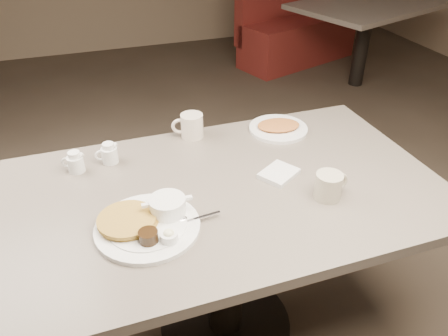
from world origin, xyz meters
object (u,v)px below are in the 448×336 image
object	(u,v)px
diner_table	(226,225)
creamer_left	(109,154)
creamer_right	(75,163)
coffee_mug_near	(329,185)
booth_back_right	(301,23)
coffee_mug_far	(191,126)
main_plate	(149,221)
hash_plate	(278,128)

from	to	relation	value
diner_table	creamer_left	xyz separation A→B (m)	(-0.36, 0.30, 0.21)
creamer_left	creamer_right	bearing A→B (deg)	-170.10
diner_table	coffee_mug_near	bearing A→B (deg)	-27.51
diner_table	booth_back_right	world-z (taller)	booth_back_right
creamer_left	coffee_mug_far	bearing A→B (deg)	14.60
main_plate	booth_back_right	xyz separation A→B (m)	(2.13, 3.03, -0.36)
main_plate	coffee_mug_far	world-z (taller)	coffee_mug_far
coffee_mug_far	creamer_right	bearing A→B (deg)	-166.63
hash_plate	booth_back_right	world-z (taller)	booth_back_right
coffee_mug_far	creamer_right	distance (m)	0.48
creamer_left	booth_back_right	world-z (taller)	booth_back_right
main_plate	coffee_mug_near	world-z (taller)	coffee_mug_near
creamer_left	booth_back_right	distance (m)	3.44
coffee_mug_near	booth_back_right	size ratio (longest dim) A/B	0.07
main_plate	booth_back_right	bearing A→B (deg)	54.83
diner_table	creamer_left	bearing A→B (deg)	139.88
creamer_right	hash_plate	xyz separation A→B (m)	(0.83, 0.04, -0.02)
booth_back_right	creamer_right	bearing A→B (deg)	-131.40
diner_table	coffee_mug_far	xyz separation A→B (m)	(-0.01, 0.39, 0.22)
creamer_left	hash_plate	distance (m)	0.71
creamer_left	hash_plate	world-z (taller)	creamer_left
main_plate	creamer_right	bearing A→B (deg)	115.93
booth_back_right	coffee_mug_near	bearing A→B (deg)	-116.60
hash_plate	creamer_right	bearing A→B (deg)	-177.03
creamer_right	coffee_mug_near	bearing A→B (deg)	-29.15
diner_table	booth_back_right	distance (m)	3.45
diner_table	creamer_right	size ratio (longest dim) A/B	17.62
main_plate	diner_table	bearing A→B (deg)	21.40
creamer_left	creamer_right	world-z (taller)	same
creamer_right	hash_plate	world-z (taller)	creamer_right
coffee_mug_far	creamer_right	xyz separation A→B (m)	(-0.47, -0.11, -0.01)
main_plate	hash_plate	size ratio (longest dim) A/B	1.40
creamer_right	booth_back_right	world-z (taller)	booth_back_right
creamer_right	diner_table	bearing A→B (deg)	-30.17
diner_table	main_plate	bearing A→B (deg)	-158.60
creamer_left	creamer_right	size ratio (longest dim) A/B	1.11
creamer_left	coffee_mug_near	bearing A→B (deg)	-34.76
creamer_right	main_plate	bearing A→B (deg)	-64.07
coffee_mug_far	creamer_left	world-z (taller)	coffee_mug_far
main_plate	coffee_mug_near	xyz separation A→B (m)	(0.59, -0.05, 0.02)
diner_table	main_plate	world-z (taller)	main_plate
creamer_left	booth_back_right	bearing A→B (deg)	49.91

